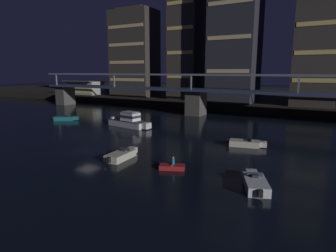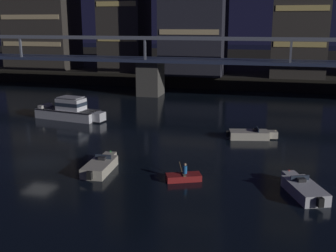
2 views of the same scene
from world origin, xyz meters
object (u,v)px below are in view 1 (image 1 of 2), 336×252
Objects in this scene: cabin_cruiser_near_left at (129,121)px; tower_central at (236,23)px; tower_west_tall at (187,41)px; speedboat_near_center at (122,155)px; speedboat_near_right at (255,183)px; dinghy_with_paddler at (172,167)px; tower_east_tall at (318,40)px; waterfront_pavilion at (85,88)px; tower_west_low at (134,54)px; speedboat_mid_left at (246,143)px; river_bridge at (196,95)px; speedboat_mid_center at (66,118)px.

tower_central is at bearing 73.01° from cabin_cruiser_near_left.
tower_west_tall is 55.24m from speedboat_near_center.
speedboat_near_center is (1.18, -47.82, -21.41)m from tower_central.
dinghy_with_paddler is at bearing 175.94° from speedboat_near_right.
tower_east_tall reaches higher than waterfront_pavilion.
cabin_cruiser_near_left is at bearing -55.93° from tower_west_low.
tower_west_tall is at bearing -1.04° from tower_west_low.
speedboat_near_center is at bearing -131.95° from speedboat_mid_left.
tower_central is at bearing 99.47° from dinghy_with_paddler.
tower_central is 55.84m from speedboat_near_right.
speedboat_near_center and speedboat_near_right have the same top height.
tower_east_tall is 55.99m from speedboat_near_center.
tower_west_tall is (-9.54, 14.77, 13.79)m from river_bridge.
tower_west_tall is (18.39, -0.33, 2.87)m from tower_west_low.
speedboat_near_right is 0.97× the size of speedboat_mid_left.
speedboat_near_center is 1.08× the size of speedboat_mid_center.
tower_west_low reaches higher than speedboat_mid_center.
tower_west_low is 0.82× the size of tower_west_tall.
tower_west_low is 38.86m from speedboat_mid_center.
speedboat_near_center is (52.86, -47.03, -4.02)m from waterfront_pavilion.
dinghy_with_paddler is (40.85, -50.63, -15.14)m from tower_west_low.
speedboat_mid_center is (-20.51, -19.96, -4.09)m from river_bridge.
tower_central reaches higher than tower_east_tall.
speedboat_near_right is 1.80× the size of dinghy_with_paddler.
river_bridge is at bearing -110.97° from tower_central.
tower_east_tall is 6.16× the size of speedboat_mid_center.
tower_central is at bearing 0.87° from waterfront_pavilion.
tower_central reaches higher than tower_west_tall.
cabin_cruiser_near_left is (-4.83, -19.05, -3.45)m from river_bridge.
river_bridge is 22.35m from tower_west_tall.
dinghy_with_paddler reaches higher than speedboat_near_center.
dinghy_with_paddler is (-4.38, -12.91, -0.14)m from speedboat_mid_left.
speedboat_mid_center is at bearing -78.05° from tower_west_low.
tower_central is 39.16m from cabin_cruiser_near_left.
river_bridge is 7.43× the size of waterfront_pavilion.
waterfront_pavilion is at bearing -175.62° from tower_west_tall.
tower_west_tall reaches higher than speedboat_near_right.
tower_east_tall is at bearing 8.55° from tower_central.
speedboat_near_center is 1.85× the size of dinghy_with_paddler.
speedboat_near_right is at bearing -92.15° from tower_east_tall.
tower_central reaches higher than speedboat_mid_left.
speedboat_near_right is 8.57m from dinghy_with_paddler.
tower_central is 1.33× the size of tower_east_tall.
cabin_cruiser_near_left is 15.71m from speedboat_mid_center.
tower_west_tall is 14.98m from tower_central.
speedboat_mid_center is at bearing 158.94° from speedboat_near_right.
tower_central is (14.41, -2.07, 3.54)m from tower_west_tall.
tower_west_tall reaches higher than speedboat_mid_left.
speedboat_mid_center is at bearing -107.53° from tower_west_tall.
tower_west_low is at bearing 9.59° from waterfront_pavilion.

